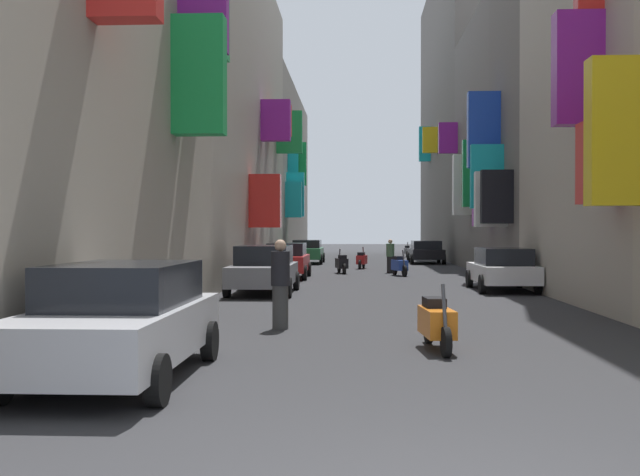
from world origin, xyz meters
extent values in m
plane|color=#2D2D30|center=(0.00, 30.00, 0.00)|extent=(140.00, 140.00, 0.00)
cube|color=green|center=(-4.63, 15.06, 7.61)|extent=(0.75, 0.60, 1.84)
cube|color=green|center=(-4.39, 11.93, 5.60)|extent=(1.22, 0.56, 2.77)
cube|color=#9E9384|center=(-8.00, 27.20, 7.16)|extent=(6.00, 21.36, 14.33)
cube|color=purple|center=(-4.34, 28.00, 6.95)|extent=(1.33, 0.58, 1.84)
cube|color=red|center=(-4.37, 24.33, 3.16)|extent=(1.27, 0.64, 2.14)
cube|color=green|center=(-4.31, 34.54, 7.29)|extent=(1.38, 0.44, 2.28)
cube|color=red|center=(-4.44, 30.76, 7.36)|extent=(1.13, 0.59, 1.54)
cube|color=gray|center=(-8.00, 48.94, 6.05)|extent=(6.00, 22.12, 12.10)
cube|color=green|center=(-4.44, 41.77, 6.21)|extent=(1.13, 0.42, 2.77)
cube|color=#19B2BF|center=(-4.50, 39.52, 3.84)|extent=(1.00, 0.62, 2.17)
cube|color=#19B2BF|center=(-4.45, 40.23, 4.19)|extent=(1.09, 0.44, 2.73)
cube|color=#19B2BF|center=(-4.67, 41.10, 6.33)|extent=(0.65, 0.47, 1.45)
cube|color=yellow|center=(4.37, 9.19, 3.87)|extent=(1.26, 0.52, 2.83)
cube|color=red|center=(4.57, 11.05, 3.43)|extent=(0.87, 0.60, 1.77)
cube|color=red|center=(4.70, 12.25, 6.05)|extent=(0.60, 0.39, 3.18)
cube|color=purple|center=(4.45, 12.24, 5.74)|extent=(1.10, 0.53, 2.64)
cube|color=slate|center=(8.00, 23.85, 7.27)|extent=(6.00, 6.00, 14.54)
cube|color=black|center=(4.43, 21.91, 3.20)|extent=(1.15, 0.37, 1.95)
cube|color=blue|center=(4.36, 24.37, 5.97)|extent=(1.27, 0.46, 3.01)
cube|color=white|center=(4.39, 22.92, 3.15)|extent=(1.21, 0.45, 2.09)
cube|color=purple|center=(4.60, 26.02, 3.32)|extent=(0.79, 0.58, 2.33)
cube|color=#19B2BF|center=(4.37, 23.66, 4.07)|extent=(1.26, 0.36, 2.48)
cube|color=slate|center=(8.00, 32.28, 6.24)|extent=(6.00, 10.86, 12.48)
cube|color=green|center=(4.66, 29.95, 4.67)|extent=(0.67, 0.41, 3.17)
cube|color=purple|center=(4.47, 36.57, 7.18)|extent=(1.05, 0.36, 1.73)
cube|color=white|center=(4.55, 31.64, 4.23)|extent=(0.89, 0.62, 2.99)
cube|color=slate|center=(8.00, 48.85, 10.36)|extent=(6.00, 22.30, 20.71)
cube|color=#19B2BF|center=(4.57, 51.61, 8.59)|extent=(0.86, 0.60, 2.63)
cube|color=yellow|center=(4.49, 46.76, 8.31)|extent=(1.03, 0.48, 1.80)
cube|color=black|center=(3.46, 38.95, 0.58)|extent=(1.85, 4.30, 0.56)
cube|color=black|center=(3.46, 38.73, 1.11)|extent=(1.62, 2.41, 0.49)
cylinder|color=black|center=(2.54, 40.37, 0.30)|extent=(0.18, 0.60, 0.60)
cylinder|color=black|center=(4.38, 40.37, 0.30)|extent=(0.18, 0.60, 0.60)
cylinder|color=black|center=(2.54, 37.53, 0.30)|extent=(0.18, 0.60, 0.60)
cylinder|color=black|center=(4.38, 37.53, 0.30)|extent=(0.18, 0.60, 0.60)
cube|color=slate|center=(-3.59, 17.65, 0.61)|extent=(1.81, 4.37, 0.61)
cube|color=black|center=(-3.59, 17.86, 1.21)|extent=(1.59, 2.45, 0.59)
cylinder|color=black|center=(-2.69, 16.20, 0.30)|extent=(0.18, 0.60, 0.60)
cylinder|color=black|center=(-4.50, 16.20, 0.30)|extent=(0.18, 0.60, 0.60)
cylinder|color=black|center=(-2.69, 19.09, 0.30)|extent=(0.18, 0.60, 0.60)
cylinder|color=black|center=(-4.50, 19.09, 0.30)|extent=(0.18, 0.60, 0.60)
cube|color=white|center=(4.08, 19.15, 0.58)|extent=(1.73, 3.96, 0.56)
cube|color=black|center=(4.08, 18.95, 1.13)|extent=(1.52, 2.22, 0.54)
cylinder|color=black|center=(3.21, 20.46, 0.30)|extent=(0.18, 0.60, 0.60)
cylinder|color=black|center=(4.94, 20.46, 0.30)|extent=(0.18, 0.60, 0.60)
cylinder|color=black|center=(3.21, 17.84, 0.30)|extent=(0.18, 0.60, 0.60)
cylinder|color=black|center=(4.94, 17.84, 0.30)|extent=(0.18, 0.60, 0.60)
cube|color=#B21E1E|center=(-3.57, 25.02, 0.62)|extent=(1.67, 4.01, 0.64)
cube|color=black|center=(-3.57, 25.22, 1.19)|extent=(1.47, 2.24, 0.51)
cylinder|color=black|center=(-2.73, 23.70, 0.30)|extent=(0.18, 0.60, 0.60)
cylinder|color=black|center=(-4.41, 23.70, 0.30)|extent=(0.18, 0.60, 0.60)
cylinder|color=black|center=(-2.73, 26.34, 0.30)|extent=(0.18, 0.60, 0.60)
cylinder|color=black|center=(-4.41, 26.34, 0.30)|extent=(0.18, 0.60, 0.60)
cube|color=#B7B7BC|center=(-3.85, 4.39, 0.63)|extent=(1.83, 4.43, 0.67)
cube|color=black|center=(-3.85, 4.61, 1.25)|extent=(1.61, 2.48, 0.57)
cylinder|color=black|center=(-2.93, 2.93, 0.30)|extent=(0.18, 0.60, 0.60)
cylinder|color=black|center=(-2.93, 5.85, 0.30)|extent=(0.18, 0.60, 0.60)
cylinder|color=black|center=(-4.76, 5.85, 0.30)|extent=(0.18, 0.60, 0.60)
cube|color=#236638|center=(-3.61, 38.54, 0.61)|extent=(1.80, 4.44, 0.63)
cube|color=black|center=(-3.61, 38.76, 1.16)|extent=(1.58, 2.48, 0.47)
cylinder|color=black|center=(-2.71, 37.08, 0.30)|extent=(0.18, 0.60, 0.60)
cylinder|color=black|center=(-4.51, 37.08, 0.30)|extent=(0.18, 0.60, 0.60)
cylinder|color=black|center=(-2.71, 40.00, 0.30)|extent=(0.18, 0.60, 0.60)
cylinder|color=black|center=(-4.51, 40.00, 0.30)|extent=(0.18, 0.60, 0.60)
cube|color=red|center=(-0.41, 32.71, 0.46)|extent=(0.60, 1.11, 0.45)
cube|color=black|center=(-0.44, 32.51, 0.77)|extent=(0.40, 0.60, 0.16)
cylinder|color=#4C4C51|center=(-0.32, 33.23, 0.79)|extent=(0.10, 0.28, 0.68)
cylinder|color=black|center=(-0.30, 33.36, 0.24)|extent=(0.17, 0.49, 0.48)
cylinder|color=black|center=(-0.51, 32.05, 0.24)|extent=(0.17, 0.49, 0.48)
cube|color=orange|center=(0.62, 7.02, 0.46)|extent=(0.54, 1.21, 0.45)
cube|color=black|center=(0.60, 7.24, 0.77)|extent=(0.37, 0.59, 0.16)
cylinder|color=#4C4C51|center=(0.67, 6.43, 0.79)|extent=(0.08, 0.28, 0.68)
cylinder|color=black|center=(0.68, 6.28, 0.24)|extent=(0.14, 0.49, 0.48)
cylinder|color=black|center=(0.56, 7.75, 0.24)|extent=(0.14, 0.49, 0.48)
cube|color=black|center=(-1.36, 28.55, 0.46)|extent=(0.64, 1.20, 0.45)
cube|color=black|center=(-1.32, 28.34, 0.77)|extent=(0.42, 0.61, 0.16)
cylinder|color=#4C4C51|center=(-1.47, 29.11, 0.79)|extent=(0.11, 0.28, 0.68)
cylinder|color=black|center=(-1.50, 29.25, 0.24)|extent=(0.19, 0.49, 0.48)
cylinder|color=black|center=(-1.23, 27.86, 0.24)|extent=(0.19, 0.49, 0.48)
cube|color=#2D4CAD|center=(1.19, 26.88, 0.46)|extent=(0.71, 1.11, 0.45)
cube|color=black|center=(1.13, 27.06, 0.77)|extent=(0.46, 0.63, 0.16)
cylinder|color=#4C4C51|center=(1.33, 26.38, 0.79)|extent=(0.13, 0.28, 0.68)
cylinder|color=black|center=(1.36, 26.26, 0.24)|extent=(0.23, 0.49, 0.48)
cylinder|color=black|center=(1.01, 27.49, 0.24)|extent=(0.23, 0.49, 0.48)
cube|color=#ADADB2|center=(3.09, 49.30, 0.46)|extent=(0.58, 1.22, 0.45)
cube|color=black|center=(3.07, 49.08, 0.77)|extent=(0.39, 0.59, 0.16)
cylinder|color=#4C4C51|center=(3.16, 49.89, 0.79)|extent=(0.09, 0.28, 0.68)
cylinder|color=black|center=(3.18, 50.03, 0.24)|extent=(0.16, 0.49, 0.48)
cylinder|color=black|center=(3.00, 48.57, 0.24)|extent=(0.16, 0.49, 0.48)
cube|color=silver|center=(-3.91, 49.39, 0.46)|extent=(0.61, 1.19, 0.45)
cube|color=black|center=(-3.95, 49.18, 0.77)|extent=(0.40, 0.60, 0.16)
cylinder|color=#4C4C51|center=(-3.83, 49.95, 0.79)|extent=(0.10, 0.28, 0.68)
cylinder|color=black|center=(-3.81, 50.09, 0.24)|extent=(0.17, 0.49, 0.48)
cylinder|color=black|center=(-4.02, 48.70, 0.24)|extent=(0.17, 0.49, 0.48)
cylinder|color=#3B3B3B|center=(-2.23, 9.48, 0.44)|extent=(0.39, 0.39, 0.87)
cylinder|color=black|center=(-2.23, 9.48, 1.21)|extent=(0.46, 0.46, 0.69)
sphere|color=tan|center=(-2.23, 9.48, 1.68)|extent=(0.24, 0.24, 0.24)
cylinder|color=black|center=(0.89, 29.10, 0.38)|extent=(0.45, 0.45, 0.76)
cylinder|color=#4C724C|center=(0.89, 29.10, 1.06)|extent=(0.54, 0.54, 0.60)
sphere|color=tan|center=(0.89, 29.10, 1.46)|extent=(0.20, 0.20, 0.20)
camera|label=1|loc=(-0.72, -5.19, 1.98)|focal=41.32mm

